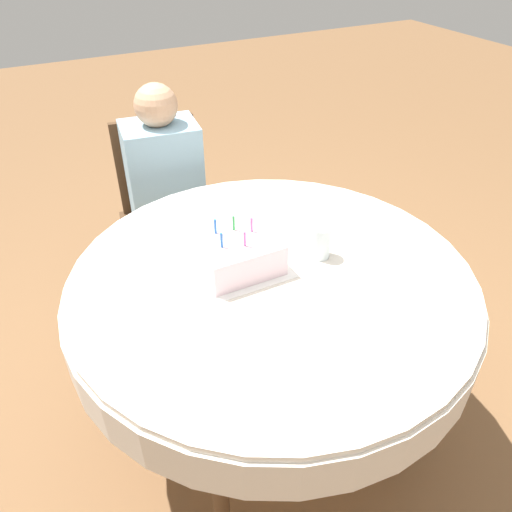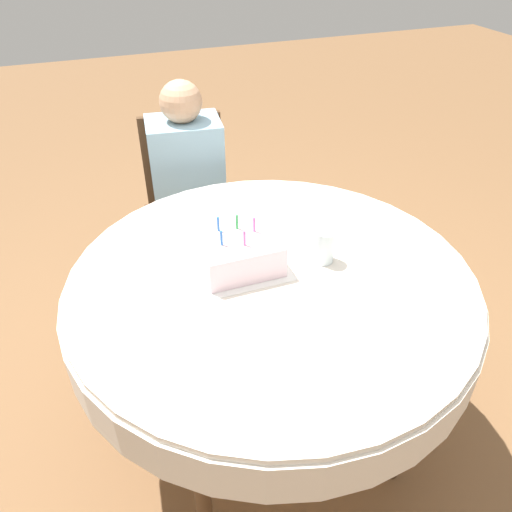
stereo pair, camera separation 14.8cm
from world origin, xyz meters
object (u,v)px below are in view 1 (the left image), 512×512
object	(u,v)px
chair	(166,210)
drinking_glass	(321,242)
birthday_cake	(235,251)
person	(166,185)

from	to	relation	value
chair	drinking_glass	xyz separation A→B (m)	(0.22, -1.00, 0.35)
chair	birthday_cake	xyz separation A→B (m)	(-0.05, -0.92, 0.35)
person	drinking_glass	bearing A→B (deg)	-68.20
person	drinking_glass	distance (m)	0.95
person	drinking_glass	xyz separation A→B (m)	(0.23, -0.91, 0.17)
person	birthday_cake	distance (m)	0.84
chair	birthday_cake	bearing A→B (deg)	-85.57
chair	drinking_glass	size ratio (longest dim) A/B	8.03
birthday_cake	drinking_glass	world-z (taller)	birthday_cake
chair	birthday_cake	world-z (taller)	birthday_cake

